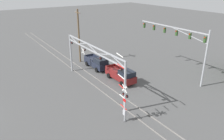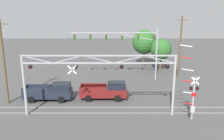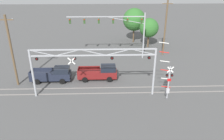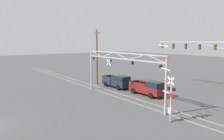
% 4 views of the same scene
% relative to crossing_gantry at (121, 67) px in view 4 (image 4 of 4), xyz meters
% --- Properties ---
extents(rail_track_near, '(80.00, 0.08, 0.10)m').
position_rel_crossing_gantry_xyz_m(rail_track_near, '(0.02, 0.28, -4.15)').
color(rail_track_near, gray).
rests_on(rail_track_near, ground_plane).
extents(rail_track_far, '(80.00, 0.08, 0.10)m').
position_rel_crossing_gantry_xyz_m(rail_track_far, '(0.02, 1.72, -4.15)').
color(rail_track_far, gray).
rests_on(rail_track_far, ground_plane).
extents(crossing_gantry, '(14.49, 0.28, 5.95)m').
position_rel_crossing_gantry_xyz_m(crossing_gantry, '(0.00, 0.00, 0.00)').
color(crossing_gantry, '#9EA0A5').
rests_on(crossing_gantry, ground_plane).
extents(crossing_signal_mast, '(2.00, 0.35, 7.03)m').
position_rel_crossing_gantry_xyz_m(crossing_signal_mast, '(8.53, -1.10, -1.90)').
color(crossing_signal_mast, '#9EA0A5').
rests_on(crossing_signal_mast, ground_plane).
extents(traffic_signal_span, '(12.86, 0.39, 7.81)m').
position_rel_crossing_gantry_xyz_m(traffic_signal_span, '(4.16, 12.51, 1.46)').
color(traffic_signal_span, '#9EA0A5').
rests_on(traffic_signal_span, ground_plane).
extents(pickup_truck_lead, '(5.39, 2.08, 2.04)m').
position_rel_crossing_gantry_xyz_m(pickup_truck_lead, '(0.50, 4.34, -3.20)').
color(pickup_truck_lead, maroon).
rests_on(pickup_truck_lead, ground_plane).
extents(pickup_truck_following, '(5.41, 2.08, 2.04)m').
position_rel_crossing_gantry_xyz_m(pickup_truck_following, '(-5.85, 3.96, -3.20)').
color(pickup_truck_following, '#1E2333').
rests_on(pickup_truck_following, ground_plane).
extents(utility_pole_left, '(1.80, 0.28, 9.26)m').
position_rel_crossing_gantry_xyz_m(utility_pole_left, '(-10.35, 3.03, 0.58)').
color(utility_pole_left, brown).
rests_on(utility_pole_left, ground_plane).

